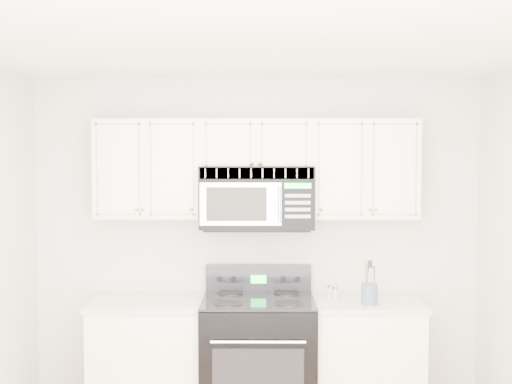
{
  "coord_description": "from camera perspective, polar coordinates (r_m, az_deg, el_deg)",
  "views": [
    {
      "loc": [
        0.04,
        -3.31,
        1.98
      ],
      "look_at": [
        0.0,
        1.3,
        1.73
      ],
      "focal_mm": 45.0,
      "sensor_mm": 36.0,
      "label": 1
    }
  ],
  "objects": [
    {
      "name": "shaker_salt",
      "position": [
        4.92,
        6.63,
        -8.78
      ],
      "size": [
        0.04,
        0.04,
        0.1
      ],
      "color": "#B7B6C0",
      "rests_on": "base_cabinet_right"
    },
    {
      "name": "room",
      "position": [
        3.38,
        -0.19,
        -8.58
      ],
      "size": [
        3.51,
        3.51,
        2.61
      ],
      "color": "#9E6B41",
      "rests_on": "ground"
    },
    {
      "name": "range",
      "position": [
        4.94,
        0.21,
        -14.56
      ],
      "size": [
        0.83,
        0.75,
        1.14
      ],
      "color": "black",
      "rests_on": "ground"
    },
    {
      "name": "shaker_pepper",
      "position": [
        4.88,
        7.07,
        -8.9
      ],
      "size": [
        0.04,
        0.04,
        0.1
      ],
      "color": "#B7B6C0",
      "rests_on": "base_cabinet_right"
    },
    {
      "name": "utensil_crock",
      "position": [
        4.77,
        10.04,
        -8.83
      ],
      "size": [
        0.12,
        0.12,
        0.32
      ],
      "color": "#4B5F6F",
      "rests_on": "base_cabinet_right"
    },
    {
      "name": "upper_cabinets",
      "position": [
        4.89,
        0.03,
        2.51
      ],
      "size": [
        2.44,
        0.37,
        0.75
      ],
      "color": "white",
      "rests_on": "ground"
    },
    {
      "name": "base_cabinet_left",
      "position": [
        5.07,
        -9.39,
        -14.85
      ],
      "size": [
        0.86,
        0.65,
        0.92
      ],
      "color": "white",
      "rests_on": "ground"
    },
    {
      "name": "base_cabinet_right",
      "position": [
        5.05,
        9.44,
        -14.89
      ],
      "size": [
        0.86,
        0.65,
        0.92
      ],
      "color": "white",
      "rests_on": "ground"
    },
    {
      "name": "microwave",
      "position": [
        4.85,
        0.08,
        -0.44
      ],
      "size": [
        0.85,
        0.47,
        0.47
      ],
      "color": "black",
      "rests_on": "ground"
    }
  ]
}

